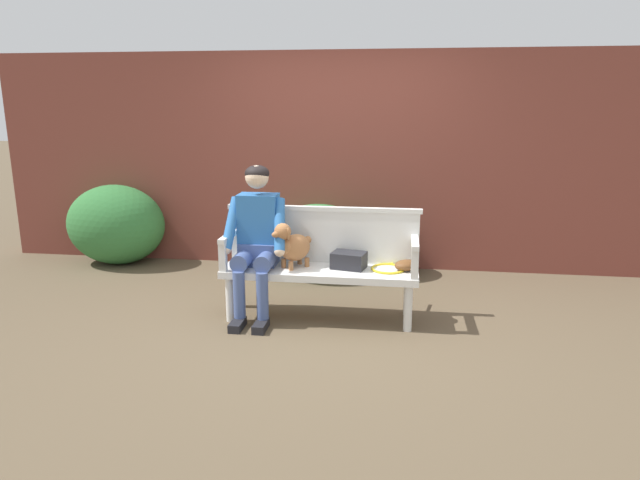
# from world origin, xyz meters

# --- Properties ---
(ground_plane) EXTENTS (40.00, 40.00, 0.00)m
(ground_plane) POSITION_xyz_m (0.00, 0.00, 0.00)
(ground_plane) COLOR brown
(brick_garden_fence) EXTENTS (8.00, 0.30, 2.38)m
(brick_garden_fence) POSITION_xyz_m (0.00, 1.80, 1.19)
(brick_garden_fence) COLOR brown
(brick_garden_fence) RESTS_ON ground
(hedge_bush_far_left) EXTENTS (1.16, 1.06, 0.75)m
(hedge_bush_far_left) POSITION_xyz_m (-0.22, 1.39, 0.38)
(hedge_bush_far_left) COLOR #337538
(hedge_bush_far_left) RESTS_ON ground
(hedge_bush_mid_right) EXTENTS (1.02, 0.77, 0.63)m
(hedge_bush_mid_right) POSITION_xyz_m (0.37, 1.41, 0.32)
(hedge_bush_mid_right) COLOR #194C1E
(hedge_bush_mid_right) RESTS_ON ground
(hedge_bush_mid_left) EXTENTS (1.14, 0.83, 0.92)m
(hedge_bush_mid_left) POSITION_xyz_m (-2.58, 1.39, 0.46)
(hedge_bush_mid_left) COLOR #337538
(hedge_bush_mid_left) RESTS_ON ground
(garden_bench) EXTENTS (1.67, 0.48, 0.45)m
(garden_bench) POSITION_xyz_m (0.00, 0.00, 0.39)
(garden_bench) COLOR white
(garden_bench) RESTS_ON ground
(bench_backrest) EXTENTS (1.71, 0.06, 0.50)m
(bench_backrest) POSITION_xyz_m (0.00, 0.21, 0.71)
(bench_backrest) COLOR white
(bench_backrest) RESTS_ON garden_bench
(bench_armrest_left_end) EXTENTS (0.06, 0.48, 0.28)m
(bench_armrest_left_end) POSITION_xyz_m (-0.80, -0.09, 0.65)
(bench_armrest_left_end) COLOR white
(bench_armrest_left_end) RESTS_ON garden_bench
(bench_armrest_right_end) EXTENTS (0.06, 0.48, 0.28)m
(bench_armrest_right_end) POSITION_xyz_m (0.80, -0.09, 0.65)
(bench_armrest_right_end) COLOR white
(bench_armrest_right_end) RESTS_ON garden_bench
(person_seated) EXTENTS (0.56, 0.64, 1.32)m
(person_seated) POSITION_xyz_m (-0.55, -0.01, 0.73)
(person_seated) COLOR black
(person_seated) RESTS_ON ground
(dog_on_bench) EXTENTS (0.35, 0.37, 0.40)m
(dog_on_bench) POSITION_xyz_m (-0.24, -0.02, 0.66)
(dog_on_bench) COLOR #AD7042
(dog_on_bench) RESTS_ON garden_bench
(tennis_racket) EXTENTS (0.33, 0.58, 0.03)m
(tennis_racket) POSITION_xyz_m (0.58, 0.06, 0.46)
(tennis_racket) COLOR yellow
(tennis_racket) RESTS_ON garden_bench
(baseball_glove) EXTENTS (0.28, 0.26, 0.09)m
(baseball_glove) POSITION_xyz_m (0.74, 0.04, 0.50)
(baseball_glove) COLOR brown
(baseball_glove) RESTS_ON garden_bench
(sports_bag) EXTENTS (0.32, 0.25, 0.14)m
(sports_bag) POSITION_xyz_m (0.24, 0.04, 0.52)
(sports_bag) COLOR #232328
(sports_bag) RESTS_ON garden_bench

